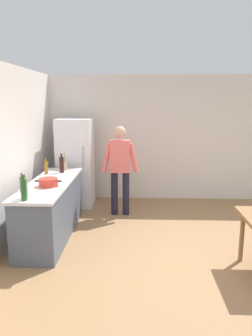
{
  "coord_description": "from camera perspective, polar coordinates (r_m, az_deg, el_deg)",
  "views": [
    {
      "loc": [
        -0.62,
        -4.11,
        2.15
      ],
      "look_at": [
        -0.82,
        1.36,
        1.02
      ],
      "focal_mm": 34.66,
      "sensor_mm": 36.0,
      "label": 1
    }
  ],
  "objects": [
    {
      "name": "ground_plane",
      "position": [
        4.68,
        9.84,
        -15.82
      ],
      "size": [
        14.0,
        14.0,
        0.0
      ],
      "primitive_type": "plane",
      "color": "#936D47"
    },
    {
      "name": "wall_back",
      "position": [
        7.19,
        7.08,
        5.21
      ],
      "size": [
        6.4,
        0.12,
        2.7
      ],
      "primitive_type": "cube",
      "color": "silver",
      "rests_on": "ground_plane"
    },
    {
      "name": "kitchen_counter",
      "position": [
        5.38,
        -12.98,
        -7.01
      ],
      "size": [
        0.64,
        2.2,
        0.9
      ],
      "color": "#4C5666",
      "rests_on": "ground_plane"
    },
    {
      "name": "refrigerator",
      "position": [
        6.76,
        -8.85,
        0.89
      ],
      "size": [
        0.7,
        0.67,
        1.8
      ],
      "color": "white",
      "rests_on": "ground_plane"
    },
    {
      "name": "person",
      "position": [
        6.08,
        -1.04,
        0.59
      ],
      "size": [
        0.7,
        0.22,
        1.7
      ],
      "color": "#1E1E2D",
      "rests_on": "ground_plane"
    },
    {
      "name": "cooking_pot",
      "position": [
        4.98,
        -13.51,
        -2.47
      ],
      "size": [
        0.4,
        0.28,
        0.12
      ],
      "color": "red",
      "rests_on": "kitchen_counter"
    },
    {
      "name": "utensil_jar",
      "position": [
        6.06,
        -10.91,
        0.33
      ],
      "size": [
        0.11,
        0.11,
        0.32
      ],
      "color": "tan",
      "rests_on": "kitchen_counter"
    },
    {
      "name": "bottle_wine_green",
      "position": [
        4.34,
        -17.55,
        -3.61
      ],
      "size": [
        0.08,
        0.08,
        0.34
      ],
      "color": "#1E5123",
      "rests_on": "kitchen_counter"
    },
    {
      "name": "bottle_vinegar_tall",
      "position": [
        4.45,
        -17.26,
        -3.35
      ],
      "size": [
        0.06,
        0.06,
        0.32
      ],
      "color": "gray",
      "rests_on": "kitchen_counter"
    },
    {
      "name": "bottle_beer_brown",
      "position": [
        4.8,
        -17.82,
        -2.66
      ],
      "size": [
        0.06,
        0.06,
        0.26
      ],
      "color": "#5B3314",
      "rests_on": "kitchen_counter"
    },
    {
      "name": "bottle_oil_amber",
      "position": [
        5.81,
        -13.87,
        0.09
      ],
      "size": [
        0.06,
        0.06,
        0.28
      ],
      "color": "#996619",
      "rests_on": "kitchen_counter"
    },
    {
      "name": "bottle_wine_dark",
      "position": [
        5.86,
        -11.25,
        0.61
      ],
      "size": [
        0.08,
        0.08,
        0.34
      ],
      "color": "black",
      "rests_on": "kitchen_counter"
    }
  ]
}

